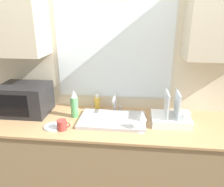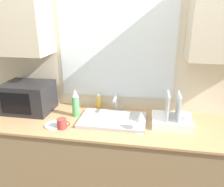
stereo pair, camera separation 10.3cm
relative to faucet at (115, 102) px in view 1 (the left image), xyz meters
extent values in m
cube|color=#8C7251|center=(-0.03, -0.19, -0.59)|extent=(2.27, 0.66, 0.91)
cube|color=tan|center=(-0.03, -0.19, -0.12)|extent=(2.30, 0.69, 0.02)
cube|color=beige|center=(-0.03, 0.17, 0.26)|extent=(6.00, 0.06, 2.60)
cube|color=beige|center=(-0.03, 0.14, 0.46)|extent=(1.16, 0.01, 0.95)
cube|color=silver|center=(-0.03, 0.13, 0.46)|extent=(1.10, 0.01, 0.89)
cube|color=beige|center=(-0.96, -0.02, 0.76)|extent=(0.64, 0.32, 0.64)
cube|color=#B2B2B7|center=(0.00, -0.19, -0.10)|extent=(0.59, 0.37, 0.03)
cylinder|color=#B7B7BC|center=(0.00, 0.03, -0.02)|extent=(0.03, 0.03, 0.18)
cylinder|color=#B7B7BC|center=(0.00, -0.05, 0.05)|extent=(0.03, 0.17, 0.03)
cylinder|color=#B7B7BC|center=(0.05, 0.03, -0.08)|extent=(0.02, 0.02, 0.06)
cube|color=#232326|center=(-0.86, -0.09, 0.03)|extent=(0.45, 0.34, 0.29)
cube|color=black|center=(-0.89, -0.27, 0.03)|extent=(0.29, 0.01, 0.20)
cube|color=white|center=(0.51, -0.16, -0.08)|extent=(0.33, 0.27, 0.07)
cube|color=silver|center=(0.46, -0.16, 0.07)|extent=(0.01, 0.22, 0.22)
cube|color=silver|center=(0.55, -0.16, 0.07)|extent=(0.01, 0.22, 0.22)
cylinder|color=silver|center=(0.60, -0.20, -0.01)|extent=(0.12, 0.12, 0.06)
cylinder|color=#59B266|center=(-0.37, -0.13, -0.02)|extent=(0.07, 0.07, 0.20)
cone|color=silver|center=(-0.37, -0.13, 0.12)|extent=(0.06, 0.06, 0.07)
cylinder|color=gold|center=(-0.18, 0.05, -0.05)|extent=(0.06, 0.06, 0.13)
cylinder|color=white|center=(-0.18, 0.05, 0.03)|extent=(0.03, 0.03, 0.03)
cylinder|color=#A53833|center=(-0.41, -0.38, -0.07)|extent=(0.08, 0.08, 0.09)
torus|color=#A53833|center=(-0.36, -0.38, -0.07)|extent=(0.05, 0.01, 0.05)
cylinder|color=silver|center=(0.25, -0.35, -0.11)|extent=(0.08, 0.08, 0.00)
cylinder|color=silver|center=(0.25, -0.35, -0.06)|extent=(0.01, 0.01, 0.11)
cone|color=silver|center=(0.25, -0.35, 0.03)|extent=(0.08, 0.08, 0.08)
cylinder|color=silver|center=(-0.49, -0.35, -0.11)|extent=(0.16, 0.16, 0.01)
camera|label=1|loc=(0.18, -1.94, 0.79)|focal=35.00mm
camera|label=2|loc=(0.28, -1.92, 0.79)|focal=35.00mm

